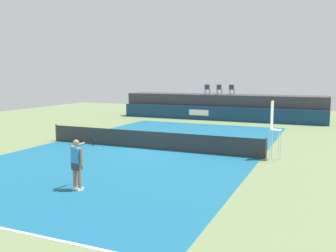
{
  "coord_description": "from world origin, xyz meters",
  "views": [
    {
      "loc": [
        8.75,
        -17.69,
        3.95
      ],
      "look_at": [
        0.28,
        2.0,
        1.0
      ],
      "focal_mm": 39.73,
      "sensor_mm": 36.0,
      "label": 1
    }
  ],
  "objects_px": {
    "spectator_chair_center": "(232,89)",
    "net_post_near": "(56,133)",
    "spectator_chair_far_left": "(207,89)",
    "umpire_chair": "(274,126)",
    "tennis_ball": "(100,149)",
    "net_post_far": "(266,148)",
    "spectator_chair_left": "(219,89)",
    "tennis_player": "(77,163)"
  },
  "relations": [
    {
      "from": "umpire_chair",
      "to": "net_post_far",
      "type": "height_order",
      "value": "umpire_chair"
    },
    {
      "from": "tennis_ball",
      "to": "spectator_chair_center",
      "type": "bearing_deg",
      "value": 79.62
    },
    {
      "from": "spectator_chair_left",
      "to": "spectator_chair_far_left",
      "type": "bearing_deg",
      "value": -171.64
    },
    {
      "from": "spectator_chair_far_left",
      "to": "spectator_chair_center",
      "type": "relative_size",
      "value": 1.0
    },
    {
      "from": "net_post_near",
      "to": "tennis_ball",
      "type": "bearing_deg",
      "value": -17.17
    },
    {
      "from": "spectator_chair_center",
      "to": "net_post_far",
      "type": "distance_m",
      "value": 16.53
    },
    {
      "from": "umpire_chair",
      "to": "net_post_near",
      "type": "bearing_deg",
      "value": -179.94
    },
    {
      "from": "spectator_chair_far_left",
      "to": "spectator_chair_center",
      "type": "bearing_deg",
      "value": 12.51
    },
    {
      "from": "net_post_far",
      "to": "tennis_ball",
      "type": "bearing_deg",
      "value": -171.89
    },
    {
      "from": "tennis_player",
      "to": "net_post_far",
      "type": "bearing_deg",
      "value": 54.86
    },
    {
      "from": "spectator_chair_left",
      "to": "spectator_chair_center",
      "type": "height_order",
      "value": "same"
    },
    {
      "from": "net_post_far",
      "to": "tennis_ball",
      "type": "distance_m",
      "value": 8.58
    },
    {
      "from": "spectator_chair_far_left",
      "to": "tennis_ball",
      "type": "relative_size",
      "value": 13.06
    },
    {
      "from": "spectator_chair_far_left",
      "to": "net_post_far",
      "type": "bearing_deg",
      "value": -63.15
    },
    {
      "from": "spectator_chair_far_left",
      "to": "net_post_far",
      "type": "relative_size",
      "value": 0.89
    },
    {
      "from": "spectator_chair_left",
      "to": "net_post_far",
      "type": "bearing_deg",
      "value": -66.75
    },
    {
      "from": "umpire_chair",
      "to": "net_post_near",
      "type": "relative_size",
      "value": 2.76
    },
    {
      "from": "spectator_chair_far_left",
      "to": "net_post_near",
      "type": "relative_size",
      "value": 0.89
    },
    {
      "from": "net_post_far",
      "to": "spectator_chair_left",
      "type": "bearing_deg",
      "value": 113.25
    },
    {
      "from": "umpire_chair",
      "to": "tennis_player",
      "type": "xyz_separation_m",
      "value": [
        -5.55,
        -7.47,
        -0.63
      ]
    },
    {
      "from": "spectator_chair_left",
      "to": "net_post_near",
      "type": "bearing_deg",
      "value": -111.27
    },
    {
      "from": "spectator_chair_far_left",
      "to": "tennis_ball",
      "type": "distance_m",
      "value": 16.43
    },
    {
      "from": "spectator_chair_left",
      "to": "net_post_far",
      "type": "xyz_separation_m",
      "value": [
        6.51,
        -15.14,
        -2.19
      ]
    },
    {
      "from": "umpire_chair",
      "to": "tennis_ball",
      "type": "relative_size",
      "value": 40.59
    },
    {
      "from": "spectator_chair_left",
      "to": "spectator_chair_center",
      "type": "bearing_deg",
      "value": 16.56
    },
    {
      "from": "spectator_chair_left",
      "to": "net_post_far",
      "type": "height_order",
      "value": "spectator_chair_left"
    },
    {
      "from": "umpire_chair",
      "to": "tennis_ball",
      "type": "bearing_deg",
      "value": -172.08
    },
    {
      "from": "spectator_chair_center",
      "to": "net_post_far",
      "type": "height_order",
      "value": "spectator_chair_center"
    },
    {
      "from": "spectator_chair_left",
      "to": "umpire_chair",
      "type": "relative_size",
      "value": 0.32
    },
    {
      "from": "spectator_chair_left",
      "to": "net_post_near",
      "type": "height_order",
      "value": "spectator_chair_left"
    },
    {
      "from": "umpire_chair",
      "to": "net_post_far",
      "type": "xyz_separation_m",
      "value": [
        -0.31,
        -0.01,
        -1.09
      ]
    },
    {
      "from": "umpire_chair",
      "to": "spectator_chair_far_left",
      "type": "bearing_deg",
      "value": 117.79
    },
    {
      "from": "net_post_near",
      "to": "tennis_ball",
      "type": "xyz_separation_m",
      "value": [
        3.91,
        -1.21,
        -0.46
      ]
    },
    {
      "from": "spectator_chair_center",
      "to": "net_post_near",
      "type": "relative_size",
      "value": 0.89
    },
    {
      "from": "tennis_player",
      "to": "spectator_chair_center",
      "type": "bearing_deg",
      "value": 90.46
    },
    {
      "from": "umpire_chair",
      "to": "tennis_ball",
      "type": "height_order",
      "value": "umpire_chair"
    },
    {
      "from": "net_post_near",
      "to": "spectator_chair_center",
      "type": "bearing_deg",
      "value": 65.74
    },
    {
      "from": "net_post_near",
      "to": "tennis_player",
      "type": "distance_m",
      "value": 10.34
    },
    {
      "from": "umpire_chair",
      "to": "tennis_player",
      "type": "bearing_deg",
      "value": -126.63
    },
    {
      "from": "net_post_far",
      "to": "tennis_ball",
      "type": "height_order",
      "value": "net_post_far"
    },
    {
      "from": "spectator_chair_left",
      "to": "net_post_far",
      "type": "distance_m",
      "value": 16.62
    },
    {
      "from": "umpire_chair",
      "to": "tennis_player",
      "type": "relative_size",
      "value": 1.56
    }
  ]
}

